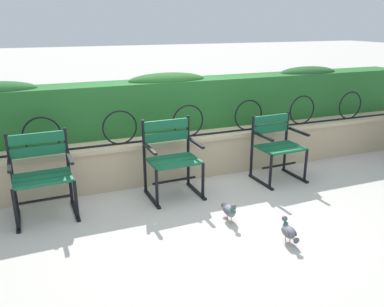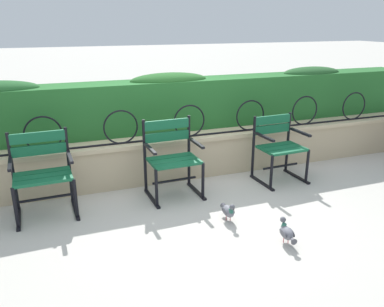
{
  "view_description": "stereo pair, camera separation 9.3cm",
  "coord_description": "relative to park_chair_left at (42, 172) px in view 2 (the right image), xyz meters",
  "views": [
    {
      "loc": [
        -1.55,
        -3.8,
        1.96
      ],
      "look_at": [
        0.0,
        0.07,
        0.55
      ],
      "focal_mm": 36.66,
      "sensor_mm": 36.0,
      "label": 1
    },
    {
      "loc": [
        -1.46,
        -3.83,
        1.96
      ],
      "look_at": [
        0.0,
        0.07,
        0.55
      ],
      "focal_mm": 36.66,
      "sensor_mm": 36.0,
      "label": 2
    }
  ],
  "objects": [
    {
      "name": "park_chair_centre",
      "position": [
        1.42,
        -0.01,
        0.0
      ],
      "size": [
        0.62,
        0.54,
        0.9
      ],
      "color": "#145B38",
      "rests_on": "ground"
    },
    {
      "name": "pigeon_far_side",
      "position": [
        1.75,
        -0.85,
        -0.36
      ],
      "size": [
        0.11,
        0.29,
        0.22
      ],
      "color": "slate",
      "rests_on": "ground"
    },
    {
      "name": "park_chair_left",
      "position": [
        0.0,
        0.0,
        0.0
      ],
      "size": [
        0.63,
        0.54,
        0.88
      ],
      "color": "#145B38",
      "rests_on": "ground"
    },
    {
      "name": "hedge_row",
      "position": [
        1.59,
        0.91,
        0.44
      ],
      "size": [
        7.98,
        0.49,
        0.76
      ],
      "color": "#236028",
      "rests_on": "stone_wall"
    },
    {
      "name": "pigeon_near_chairs",
      "position": [
        2.07,
        -1.45,
        -0.36
      ],
      "size": [
        0.13,
        0.29,
        0.22
      ],
      "color": "slate",
      "rests_on": "ground"
    },
    {
      "name": "iron_arch_fence",
      "position": [
        1.39,
        0.41,
        0.27
      ],
      "size": [
        7.59,
        0.02,
        0.42
      ],
      "color": "black",
      "rests_on": "stone_wall"
    },
    {
      "name": "stone_wall",
      "position": [
        1.59,
        0.49,
        -0.19
      ],
      "size": [
        8.14,
        0.41,
        0.55
      ],
      "color": "tan",
      "rests_on": "ground"
    },
    {
      "name": "ground_plane",
      "position": [
        1.59,
        -0.29,
        -0.47
      ],
      "size": [
        60.0,
        60.0,
        0.0
      ],
      "primitive_type": "plane",
      "color": "#BCB7AD"
    },
    {
      "name": "park_chair_right",
      "position": [
        2.84,
        -0.05,
        -0.01
      ],
      "size": [
        0.6,
        0.55,
        0.83
      ],
      "color": "#145B38",
      "rests_on": "ground"
    }
  ]
}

